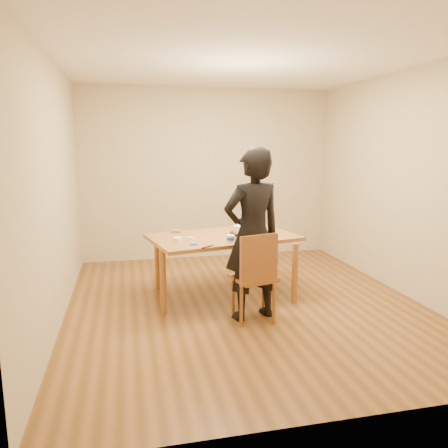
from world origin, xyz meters
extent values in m
cube|color=brown|center=(0.00, 0.00, 0.00)|extent=(4.00, 4.50, 0.00)
cube|color=silver|center=(0.00, 0.00, 2.70)|extent=(4.00, 4.50, 0.00)
cube|color=tan|center=(0.00, 2.25, 1.35)|extent=(4.00, 0.00, 2.70)
cube|color=tan|center=(-2.00, 0.00, 1.35)|extent=(0.00, 4.50, 2.70)
cube|color=tan|center=(2.00, 0.00, 1.35)|extent=(0.00, 4.50, 2.70)
cube|color=brown|center=(-0.18, 0.32, 0.73)|extent=(1.86, 1.34, 0.04)
cube|color=brown|center=(-0.03, -0.45, 0.45)|extent=(0.49, 0.49, 0.04)
cylinder|color=#B00B2B|center=(0.07, 0.34, 0.76)|extent=(0.32, 0.32, 0.02)
cylinder|color=white|center=(0.07, 0.34, 0.81)|extent=(0.23, 0.23, 0.07)
ellipsoid|color=white|center=(0.07, 0.34, 0.86)|extent=(0.23, 0.23, 0.03)
cylinder|color=white|center=(-0.18, -0.05, 0.79)|extent=(0.09, 0.09, 0.08)
cylinder|color=#193BA8|center=(-0.60, -0.07, 0.75)|extent=(0.09, 0.09, 0.01)
ellipsoid|color=white|center=(-0.60, -0.07, 0.77)|extent=(0.04, 0.04, 0.02)
cylinder|color=white|center=(-0.76, 0.13, 0.77)|extent=(0.09, 0.09, 0.04)
cylinder|color=white|center=(-0.60, 0.15, 0.77)|extent=(0.08, 0.08, 0.04)
cylinder|color=white|center=(-0.74, 0.20, 0.77)|extent=(0.08, 0.08, 0.04)
cube|color=#F138AE|center=(-0.72, 0.62, 0.76)|extent=(0.13, 0.08, 0.02)
cube|color=green|center=(-0.72, 0.62, 0.78)|extent=(0.13, 0.10, 0.02)
cube|color=black|center=(-0.47, -0.22, 0.76)|extent=(0.15, 0.12, 0.01)
imported|color=black|center=(-0.03, -0.41, 0.90)|extent=(0.74, 0.58, 1.80)
camera|label=1|loc=(-1.30, -4.66, 1.83)|focal=35.00mm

